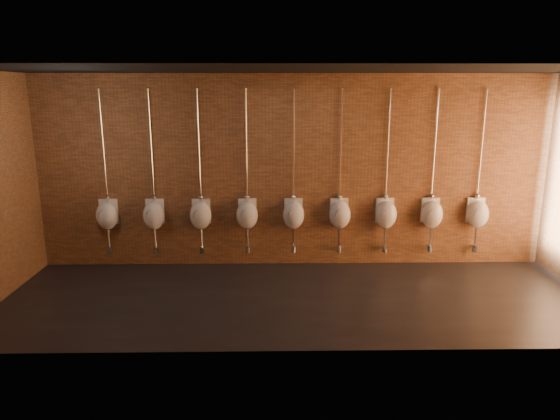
% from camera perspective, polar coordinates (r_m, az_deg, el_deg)
% --- Properties ---
extents(ground, '(8.50, 8.50, 0.00)m').
position_cam_1_polar(ground, '(7.34, 2.06, -10.04)').
color(ground, black).
rests_on(ground, ground).
extents(room_shell, '(8.54, 3.04, 3.22)m').
position_cam_1_polar(room_shell, '(6.79, 2.21, 5.71)').
color(room_shell, black).
rests_on(room_shell, ground).
extents(urinal_0, '(0.38, 0.34, 2.71)m').
position_cam_1_polar(urinal_0, '(8.78, -19.16, -0.51)').
color(urinal_0, white).
rests_on(urinal_0, ground).
extents(urinal_1, '(0.38, 0.34, 2.71)m').
position_cam_1_polar(urinal_1, '(8.57, -14.21, -0.50)').
color(urinal_1, white).
rests_on(urinal_1, ground).
extents(urinal_2, '(0.38, 0.34, 2.71)m').
position_cam_1_polar(urinal_2, '(8.42, -9.06, -0.49)').
color(urinal_2, white).
rests_on(urinal_2, ground).
extents(urinal_3, '(0.38, 0.34, 2.71)m').
position_cam_1_polar(urinal_3, '(8.35, -3.78, -0.47)').
color(urinal_3, white).
rests_on(urinal_3, ground).
extents(urinal_4, '(0.38, 0.34, 2.71)m').
position_cam_1_polar(urinal_4, '(8.35, 1.56, -0.45)').
color(urinal_4, white).
rests_on(urinal_4, ground).
extents(urinal_5, '(0.38, 0.34, 2.71)m').
position_cam_1_polar(urinal_5, '(8.42, 6.85, -0.42)').
color(urinal_5, white).
rests_on(urinal_5, ground).
extents(urinal_6, '(0.38, 0.34, 2.71)m').
position_cam_1_polar(urinal_6, '(8.56, 12.00, -0.39)').
color(urinal_6, white).
rests_on(urinal_6, ground).
extents(urinal_7, '(0.38, 0.34, 2.71)m').
position_cam_1_polar(urinal_7, '(8.77, 16.96, -0.36)').
color(urinal_7, white).
rests_on(urinal_7, ground).
extents(urinal_8, '(0.38, 0.34, 2.71)m').
position_cam_1_polar(urinal_8, '(9.04, 21.65, -0.33)').
color(urinal_8, white).
rests_on(urinal_8, ground).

